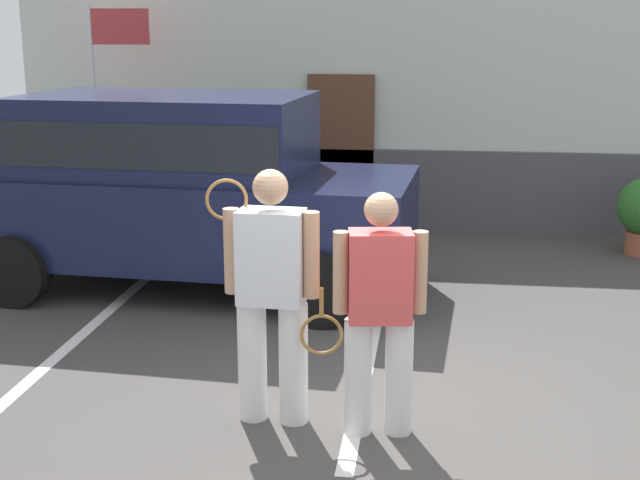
{
  "coord_description": "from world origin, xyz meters",
  "views": [
    {
      "loc": [
        0.28,
        -5.62,
        2.76
      ],
      "look_at": [
        -0.62,
        1.2,
        1.05
      ],
      "focal_mm": 49.02,
      "sensor_mm": 36.0,
      "label": 1
    }
  ],
  "objects_px": {
    "flag_pole": "(107,77)",
    "tennis_player_woman": "(379,312)",
    "parked_suv": "(182,182)",
    "tennis_player_man": "(271,293)"
  },
  "relations": [
    {
      "from": "tennis_player_man",
      "to": "tennis_player_woman",
      "type": "height_order",
      "value": "tennis_player_man"
    },
    {
      "from": "tennis_player_man",
      "to": "tennis_player_woman",
      "type": "bearing_deg",
      "value": 175.76
    },
    {
      "from": "parked_suv",
      "to": "flag_pole",
      "type": "bearing_deg",
      "value": 129.22
    },
    {
      "from": "tennis_player_woman",
      "to": "flag_pole",
      "type": "bearing_deg",
      "value": -62.67
    },
    {
      "from": "tennis_player_woman",
      "to": "parked_suv",
      "type": "bearing_deg",
      "value": -62.57
    },
    {
      "from": "parked_suv",
      "to": "flag_pole",
      "type": "xyz_separation_m",
      "value": [
        -1.62,
        2.28,
        0.93
      ]
    },
    {
      "from": "flag_pole",
      "to": "tennis_player_woman",
      "type": "bearing_deg",
      "value": -54.5
    },
    {
      "from": "tennis_player_man",
      "to": "flag_pole",
      "type": "height_order",
      "value": "flag_pole"
    },
    {
      "from": "tennis_player_man",
      "to": "flag_pole",
      "type": "relative_size",
      "value": 0.61
    },
    {
      "from": "tennis_player_woman",
      "to": "tennis_player_man",
      "type": "bearing_deg",
      "value": -16.14
    }
  ]
}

